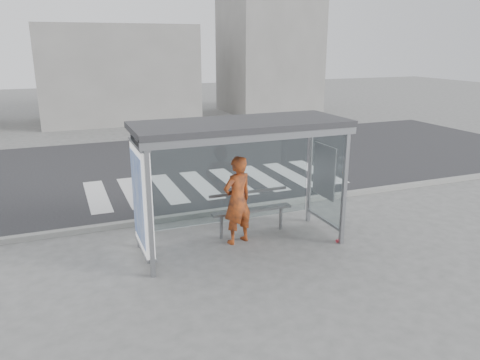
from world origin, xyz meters
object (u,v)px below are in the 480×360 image
at_px(person, 237,200).
at_px(bench, 251,210).
at_px(soda_can, 339,240).
at_px(bus_shelter, 223,154).

relative_size(person, bench, 1.02).
height_order(bench, soda_can, bench).
height_order(bus_shelter, bench, bus_shelter).
bearing_deg(person, bus_shelter, -0.08).
relative_size(bench, soda_can, 13.66).
bearing_deg(bench, soda_can, -35.95).
bearing_deg(bench, person, -144.31).
relative_size(person, soda_can, 14.00).
height_order(bus_shelter, person, bus_shelter).
distance_m(bus_shelter, bench, 1.70).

